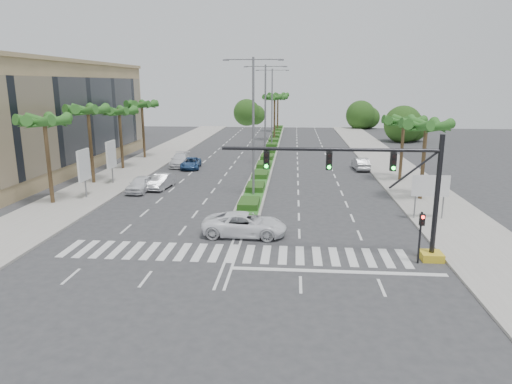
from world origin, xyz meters
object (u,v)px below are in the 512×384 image
Objects in this scene: car_parked_b at (161,181)px; car_crossing at (245,224)px; car_parked_a at (141,184)px; car_right at (361,164)px; car_parked_d at (180,160)px; car_parked_c at (191,163)px.

car_parked_b is 0.76× the size of car_crossing.
car_parked_a is 2.14m from car_parked_b.
car_right is (21.96, 12.96, -0.02)m from car_parked_a.
car_parked_a is 16.08m from car_crossing.
car_parked_a is 25.50m from car_right.
car_parked_a is at bearing -97.31° from car_parked_d.
car_parked_d is 0.94× the size of car_crossing.
car_parked_a reaches higher than car_parked_b.
car_crossing is (9.02, -23.80, 0.13)m from car_parked_c.
car_parked_a is 1.01× the size of car_parked_b.
car_right is (20.43, 11.47, 0.02)m from car_parked_b.
car_parked_b is 0.91× the size of car_parked_c.
car_right is at bearing -7.07° from car_parked_d.
car_parked_a is 0.77× the size of car_crossing.
car_parked_a reaches higher than car_right.
car_parked_c is at bearing 22.36° from car_crossing.
car_parked_a is at bearing 26.91° from car_right.
car_parked_a is 0.81× the size of car_parked_d.
car_crossing is at bearing -43.60° from car_parked_a.
car_parked_d is 1.22× the size of car_right.
car_parked_c is at bearing -1.16° from car_right.
car_parked_d is (-1.62, 1.40, 0.12)m from car_parked_c.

